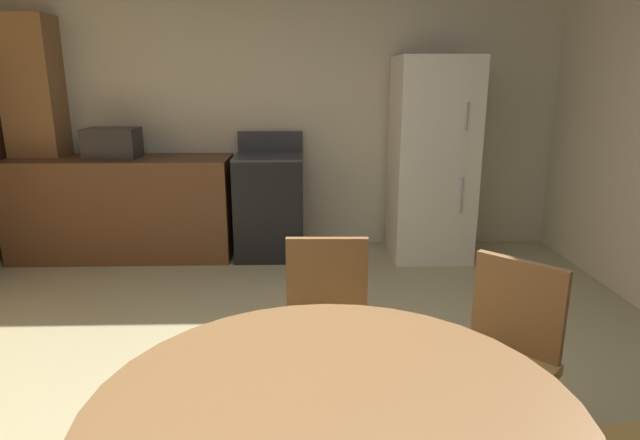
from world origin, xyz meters
The scene contains 8 objects.
wall_back centered at (0.00, 3.04, 1.35)m, with size 5.41×0.12×2.70m, color beige.
kitchen_counter centered at (-1.44, 2.64, 0.45)m, with size 1.93×0.60×0.90m, color brown.
pantry_column centered at (-2.19, 2.82, 1.05)m, with size 0.44×0.36×2.10m, color olive.
oven_range centered at (-0.13, 2.64, 0.47)m, with size 0.60×0.60×1.10m.
refrigerator centered at (1.31, 2.59, 0.88)m, with size 0.68×0.68×1.76m.
microwave centered at (-1.48, 2.64, 1.03)m, with size 0.44×0.32×0.26m, color #2D2B28.
chair_north centered at (0.29, 0.17, 0.50)m, with size 0.41×0.41×0.87m.
chair_northeast centered at (0.98, -0.12, 0.50)m, with size 0.57×0.57×0.87m.
Camera 1 is at (0.19, -2.03, 1.58)m, focal length 29.74 mm.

